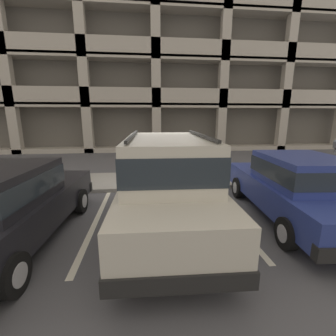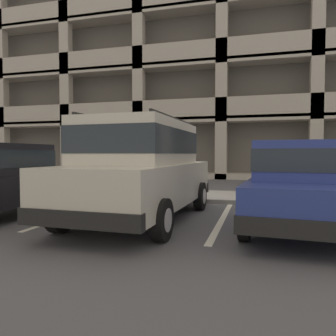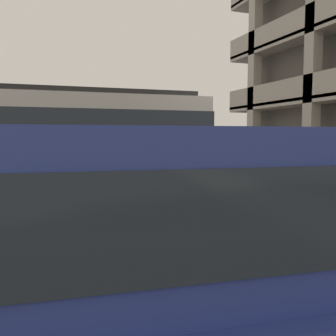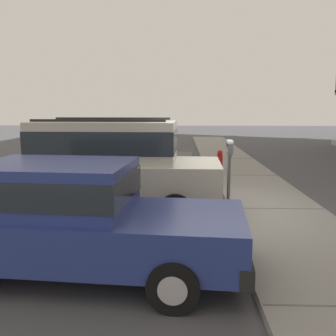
# 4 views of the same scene
# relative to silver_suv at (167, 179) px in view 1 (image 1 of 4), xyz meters

# --- Properties ---
(ground_plane) EXTENTS (80.00, 80.00, 0.10)m
(ground_plane) POSITION_rel_silver_suv_xyz_m (-0.03, 2.24, -1.14)
(ground_plane) COLOR #4C4C51
(sidewalk) EXTENTS (40.00, 2.20, 0.12)m
(sidewalk) POSITION_rel_silver_suv_xyz_m (-0.03, 3.54, -1.03)
(sidewalk) COLOR gray
(sidewalk) RESTS_ON ground_plane
(parking_stall_lines) EXTENTS (12.92, 4.80, 0.01)m
(parking_stall_lines) POSITION_rel_silver_suv_xyz_m (1.57, 0.84, -1.08)
(parking_stall_lines) COLOR silver
(parking_stall_lines) RESTS_ON ground_plane
(silver_suv) EXTENTS (2.13, 4.84, 2.03)m
(silver_suv) POSITION_rel_silver_suv_xyz_m (0.00, 0.00, 0.00)
(silver_suv) COLOR beige
(silver_suv) RESTS_ON ground_plane
(red_sedan) EXTENTS (2.03, 4.58, 1.54)m
(red_sedan) POSITION_rel_silver_suv_xyz_m (-3.00, -0.45, -0.27)
(red_sedan) COLOR black
(red_sedan) RESTS_ON ground_plane
(dark_hatchback) EXTENTS (2.10, 4.61, 1.54)m
(dark_hatchback) POSITION_rel_silver_suv_xyz_m (3.01, 0.07, -0.27)
(dark_hatchback) COLOR navy
(dark_hatchback) RESTS_ON ground_plane
(parking_meter_near) EXTENTS (0.35, 0.12, 1.46)m
(parking_meter_near) POSITION_rel_silver_suv_xyz_m (-0.17, 2.59, 0.12)
(parking_meter_near) COLOR #595B60
(parking_meter_near) RESTS_ON sidewalk
(parking_meter_far) EXTENTS (0.15, 0.12, 1.48)m
(parking_meter_far) POSITION_rel_silver_suv_xyz_m (6.23, 2.59, 0.00)
(parking_meter_far) COLOR #595B60
(parking_meter_far) RESTS_ON sidewalk
(parking_garage) EXTENTS (32.00, 10.00, 13.25)m
(parking_garage) POSITION_rel_silver_suv_xyz_m (0.42, 16.28, 4.95)
(parking_garage) COLOR #5C5851
(parking_garage) RESTS_ON ground_plane
(fire_hydrant) EXTENTS (0.30, 0.30, 0.70)m
(fire_hydrant) POSITION_rel_silver_suv_xyz_m (-4.99, 2.88, -0.62)
(fire_hydrant) COLOR red
(fire_hydrant) RESTS_ON sidewalk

